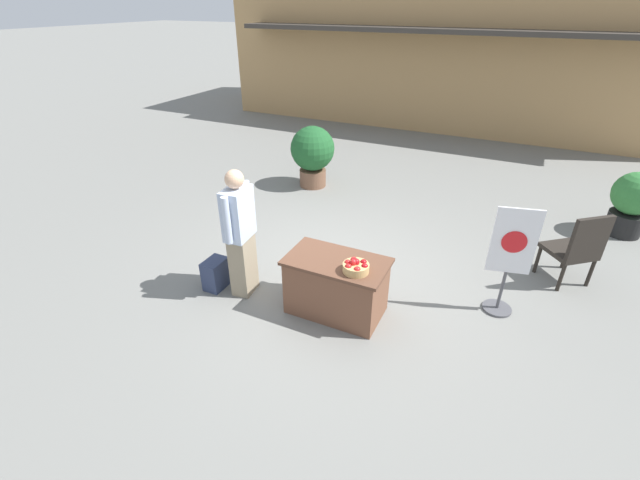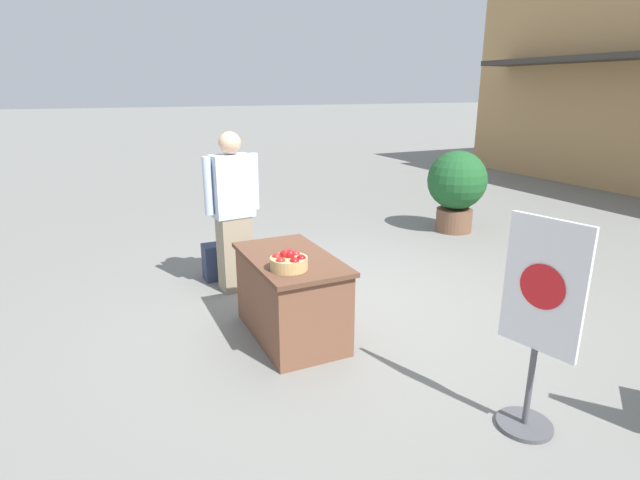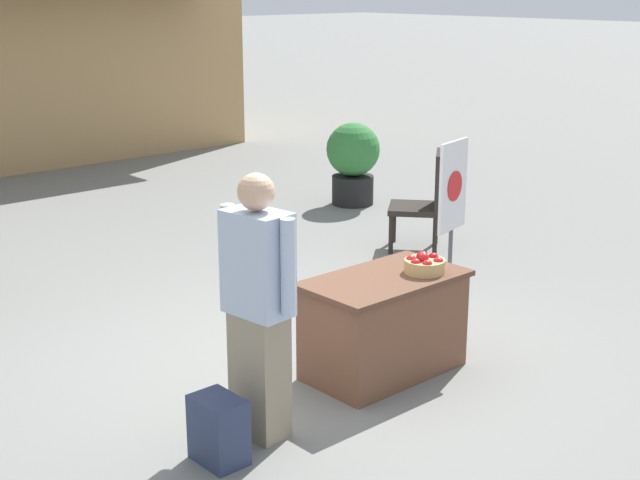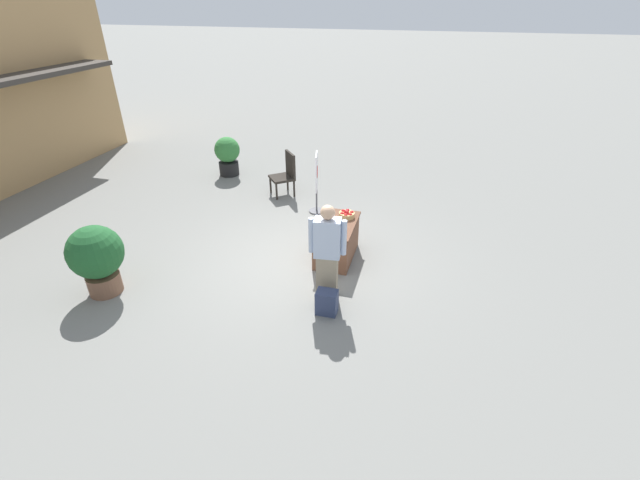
# 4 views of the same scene
# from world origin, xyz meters

# --- Properties ---
(ground_plane) EXTENTS (120.00, 120.00, 0.00)m
(ground_plane) POSITION_xyz_m (0.00, 0.00, 0.00)
(ground_plane) COLOR slate
(storefront_building) EXTENTS (12.82, 5.58, 4.43)m
(storefront_building) POSITION_xyz_m (-0.71, 10.37, 2.22)
(storefront_building) COLOR tan
(storefront_building) RESTS_ON ground_plane
(display_table) EXTENTS (1.23, 0.70, 0.75)m
(display_table) POSITION_xyz_m (0.35, -0.68, 0.38)
(display_table) COLOR brown
(display_table) RESTS_ON ground_plane
(apple_basket) EXTENTS (0.30, 0.30, 0.16)m
(apple_basket) POSITION_xyz_m (0.64, -0.81, 0.82)
(apple_basket) COLOR tan
(apple_basket) RESTS_ON display_table
(person_visitor) EXTENTS (0.30, 0.61, 1.73)m
(person_visitor) POSITION_xyz_m (-0.93, -0.82, 0.89)
(person_visitor) COLOR gray
(person_visitor) RESTS_ON ground_plane
(backpack) EXTENTS (0.24, 0.34, 0.42)m
(backpack) POSITION_xyz_m (-1.33, -0.92, 0.21)
(backpack) COLOR #2D3856
(backpack) RESTS_ON ground_plane
(poster_board) EXTENTS (0.50, 0.36, 1.43)m
(poster_board) POSITION_xyz_m (2.20, 0.23, 0.76)
(poster_board) COLOR #4C4C51
(poster_board) RESTS_ON ground_plane
(patio_chair) EXTENTS (0.77, 0.77, 1.09)m
(patio_chair) POSITION_xyz_m (3.00, 1.26, 0.59)
(patio_chair) COLOR #28231E
(patio_chair) RESTS_ON ground_plane
(potted_plant_far_left) EXTENTS (0.70, 0.70, 1.08)m
(potted_plant_far_left) POSITION_xyz_m (3.87, 3.29, 0.60)
(potted_plant_far_left) COLOR black
(potted_plant_far_left) RESTS_ON ground_plane
(potted_plant_far_right) EXTENTS (0.90, 0.90, 1.26)m
(potted_plant_far_right) POSITION_xyz_m (-1.78, 2.92, 0.72)
(potted_plant_far_right) COLOR brown
(potted_plant_far_right) RESTS_ON ground_plane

